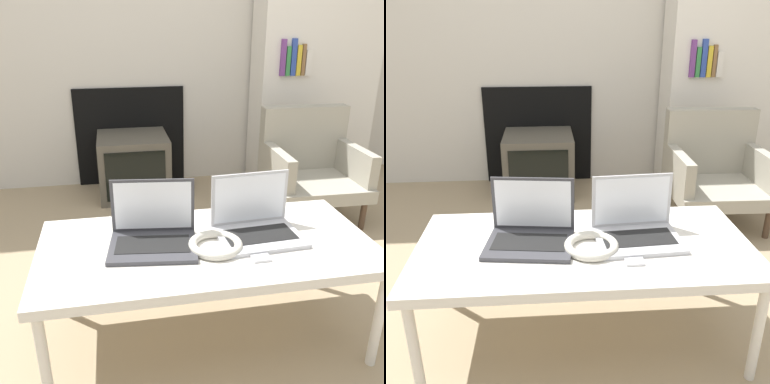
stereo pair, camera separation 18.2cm
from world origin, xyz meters
The scene contains 10 objects.
ground_plane centered at (0.00, 0.00, 0.00)m, with size 14.00×14.00×0.00m, color #998466.
wall_back centered at (0.00, 2.00, 1.29)m, with size 7.00×0.08×2.60m.
table centered at (0.00, 0.11, 0.40)m, with size 1.23×0.59×0.43m.
laptop_left centered at (-0.19, 0.15, 0.48)m, with size 0.34×0.27×0.22m.
laptop_right centered at (0.20, 0.15, 0.48)m, with size 0.33×0.25×0.22m.
headphones centered at (0.02, 0.06, 0.45)m, with size 0.20×0.20×0.03m.
phone centered at (0.16, 0.00, 0.43)m, with size 0.06×0.12×0.01m.
tv centered at (-0.18, 1.70, 0.22)m, with size 0.49×0.49×0.43m.
armchair centered at (0.91, 1.18, 0.34)m, with size 0.58×0.56×0.68m.
bookshelf centered at (1.18, 1.80, 0.75)m, with size 0.89×0.32×1.50m.
Camera 2 is at (-0.13, -1.27, 1.20)m, focal length 40.00 mm.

